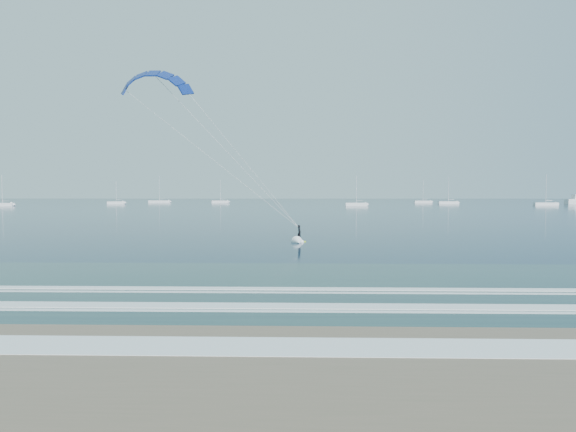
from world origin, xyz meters
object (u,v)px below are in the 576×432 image
(sailboat_2, at_px, (220,202))
(sailboat_6, at_px, (546,204))
(sailboat_1, at_px, (116,203))
(sailboat_5, at_px, (448,202))
(sailboat_3, at_px, (356,204))
(sailboat_4, at_px, (423,202))
(sailboat_0, at_px, (2,204))
(sailboat_7, at_px, (159,201))
(kitesurfer_rig, at_px, (227,152))

(sailboat_2, xyz_separation_m, sailboat_6, (137.85, -50.85, 0.01))
(sailboat_1, xyz_separation_m, sailboat_5, (149.81, 7.57, 0.01))
(sailboat_3, distance_m, sailboat_4, 68.92)
(sailboat_4, xyz_separation_m, sailboat_5, (6.64, -20.49, 0.00))
(sailboat_0, distance_m, sailboat_4, 185.24)
(sailboat_6, bearing_deg, sailboat_0, -176.19)
(sailboat_4, height_order, sailboat_7, sailboat_7)
(sailboat_2, distance_m, sailboat_4, 101.02)
(kitesurfer_rig, relative_size, sailboat_0, 1.62)
(sailboat_6, relative_size, sailboat_7, 0.90)
(sailboat_6, bearing_deg, sailboat_1, 173.25)
(sailboat_3, height_order, sailboat_4, sailboat_4)
(kitesurfer_rig, distance_m, sailboat_1, 193.80)
(sailboat_1, bearing_deg, sailboat_4, 11.09)
(sailboat_0, relative_size, sailboat_7, 0.85)
(kitesurfer_rig, relative_size, sailboat_6, 1.53)
(sailboat_2, height_order, sailboat_3, sailboat_3)
(kitesurfer_rig, distance_m, sailboat_5, 200.16)
(sailboat_2, bearing_deg, sailboat_3, -43.24)
(sailboat_0, xyz_separation_m, sailboat_4, (174.05, 63.39, 0.00))
(kitesurfer_rig, xyz_separation_m, sailboat_0, (-106.62, 142.87, -8.13))
(sailboat_0, relative_size, sailboat_2, 1.02)
(sailboat_0, distance_m, sailboat_7, 79.52)
(sailboat_3, xyz_separation_m, sailboat_6, (75.87, 7.44, 0.00))
(sailboat_1, height_order, sailboat_5, sailboat_5)
(sailboat_0, relative_size, sailboat_4, 1.00)
(sailboat_0, xyz_separation_m, sailboat_2, (73.05, 64.88, -0.00))
(sailboat_1, distance_m, sailboat_2, 51.49)
(sailboat_1, xyz_separation_m, sailboat_7, (10.40, 32.64, 0.01))
(sailboat_2, bearing_deg, sailboat_1, -144.98)
(sailboat_0, relative_size, sailboat_3, 1.00)
(sailboat_3, xyz_separation_m, sailboat_4, (39.03, 56.80, -0.00))
(sailboat_0, xyz_separation_m, sailboat_3, (135.03, 6.59, 0.00))
(kitesurfer_rig, bearing_deg, sailboat_3, 79.24)
(sailboat_1, relative_size, sailboat_2, 0.92)
(sailboat_1, height_order, sailboat_4, sailboat_4)
(sailboat_2, xyz_separation_m, sailboat_4, (101.00, -1.49, 0.00))
(sailboat_1, bearing_deg, sailboat_5, 2.89)
(sailboat_2, height_order, sailboat_7, sailboat_7)
(kitesurfer_rig, height_order, sailboat_6, kitesurfer_rig)
(sailboat_2, distance_m, sailboat_3, 85.08)
(sailboat_5, distance_m, sailboat_7, 141.65)
(sailboat_2, xyz_separation_m, sailboat_7, (-31.77, 3.09, 0.01))
(sailboat_3, distance_m, sailboat_6, 76.23)
(sailboat_5, xyz_separation_m, sailboat_6, (30.20, -28.87, 0.00))
(sailboat_0, bearing_deg, sailboat_3, 2.79)
(sailboat_0, xyz_separation_m, sailboat_7, (41.28, 67.97, 0.01))
(sailboat_0, bearing_deg, sailboat_5, 13.36)
(sailboat_5, bearing_deg, sailboat_7, 169.81)
(kitesurfer_rig, distance_m, sailboat_3, 152.35)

